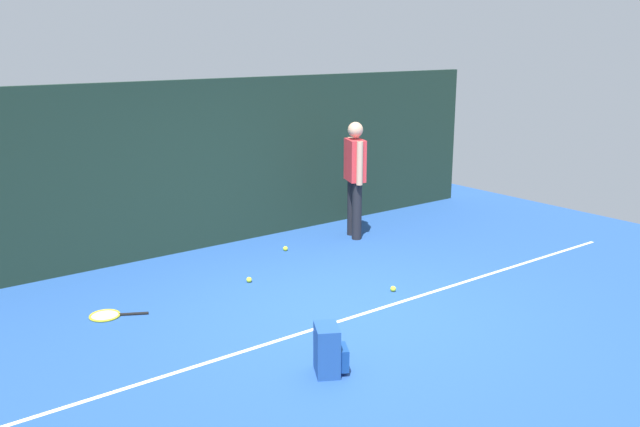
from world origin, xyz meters
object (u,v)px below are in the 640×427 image
(tennis_ball_near_player, at_px, (285,249))
(tennis_player, at_px, (355,173))
(tennis_ball_mid_court, at_px, (249,280))
(tennis_racket, at_px, (108,315))
(backpack, at_px, (329,351))
(tennis_ball_by_fence, at_px, (393,289))

(tennis_ball_near_player, bearing_deg, tennis_player, -2.08)
(tennis_player, bearing_deg, tennis_ball_mid_court, -49.35)
(tennis_player, relative_size, tennis_ball_near_player, 25.76)
(tennis_racket, distance_m, tennis_ball_mid_court, 1.74)
(tennis_player, height_order, tennis_racket, tennis_player)
(tennis_racket, xyz_separation_m, tennis_ball_mid_court, (1.74, -0.02, 0.02))
(tennis_ball_near_player, relative_size, tennis_ball_mid_court, 1.00)
(backpack, relative_size, tennis_ball_by_fence, 6.67)
(tennis_player, xyz_separation_m, tennis_ball_by_fence, (-1.11, -2.01, -0.93))
(tennis_ball_by_fence, xyz_separation_m, tennis_ball_mid_court, (-1.17, 1.28, 0.00))
(tennis_ball_near_player, distance_m, tennis_ball_by_fence, 2.06)
(tennis_racket, bearing_deg, tennis_ball_mid_court, -151.61)
(tennis_racket, relative_size, tennis_ball_near_player, 9.42)
(tennis_ball_mid_court, bearing_deg, tennis_ball_near_player, 35.95)
(tennis_ball_near_player, bearing_deg, tennis_racket, -164.90)
(tennis_racket, bearing_deg, backpack, 143.06)
(tennis_ball_near_player, relative_size, tennis_ball_by_fence, 1.00)
(tennis_player, bearing_deg, tennis_ball_near_player, -69.23)
(backpack, bearing_deg, tennis_ball_near_player, 0.78)
(backpack, bearing_deg, tennis_player, -13.82)
(tennis_player, distance_m, backpack, 4.35)
(tennis_player, distance_m, tennis_racket, 4.18)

